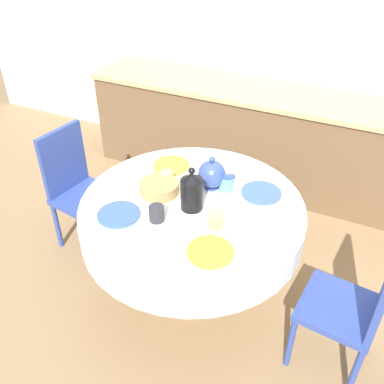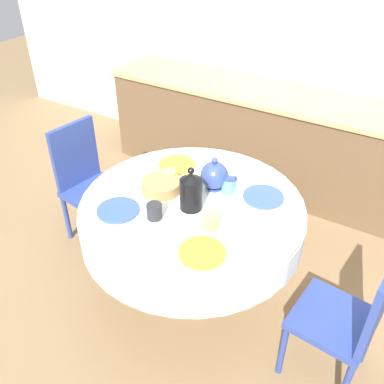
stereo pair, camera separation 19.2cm
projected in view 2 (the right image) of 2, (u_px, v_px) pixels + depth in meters
name	position (u px, v px, depth m)	size (l,w,h in m)	color
ground_plane	(192.00, 292.00, 2.95)	(12.00, 12.00, 0.00)	#8E704C
wall_back	(309.00, 33.00, 3.52)	(7.00, 0.05, 2.60)	silver
kitchen_counter	(282.00, 142.00, 3.78)	(3.24, 0.64, 0.88)	brown
dining_table	(192.00, 219.00, 2.58)	(1.33, 1.33, 0.77)	olive
chair_left	(352.00, 316.00, 2.16)	(0.44, 0.44, 0.93)	#2D428E
chair_right	(87.00, 179.00, 3.18)	(0.46, 0.46, 0.93)	#2D428E
plate_near_left	(118.00, 210.00, 2.44)	(0.24, 0.24, 0.01)	#3856AD
cup_near_left	(154.00, 211.00, 2.37)	(0.09, 0.09, 0.09)	#28282D
plate_near_right	(202.00, 253.00, 2.16)	(0.24, 0.24, 0.01)	yellow
cup_near_right	(211.00, 222.00, 2.30)	(0.09, 0.09, 0.09)	#DBB766
plate_far_left	(177.00, 165.00, 2.84)	(0.24, 0.24, 0.01)	yellow
cup_far_left	(170.00, 177.00, 2.65)	(0.09, 0.09, 0.09)	#DBB766
plate_far_right	(263.00, 197.00, 2.55)	(0.24, 0.24, 0.01)	#3856AD
cup_far_right	(228.00, 185.00, 2.58)	(0.09, 0.09, 0.09)	#5BA39E
coffee_carafe	(191.00, 191.00, 2.41)	(0.13, 0.13, 0.27)	black
teapot	(215.00, 175.00, 2.57)	(0.23, 0.17, 0.22)	#33478E
bread_basket	(161.00, 186.00, 2.59)	(0.24, 0.24, 0.07)	#AD844C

